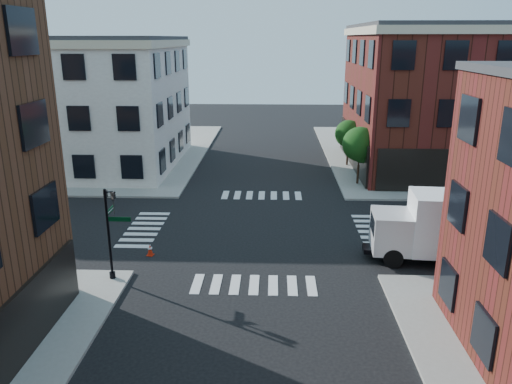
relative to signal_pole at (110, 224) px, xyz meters
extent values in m
plane|color=black|center=(6.72, 6.68, -2.86)|extent=(120.00, 120.00, 0.00)
cube|color=gray|center=(27.72, 27.68, -2.78)|extent=(30.00, 30.00, 0.15)
cube|color=gray|center=(-14.28, 27.68, -2.78)|extent=(30.00, 30.00, 0.15)
cube|color=#491C12|center=(27.22, 22.68, 3.14)|extent=(25.00, 16.00, 12.00)
cube|color=silver|center=(-12.28, 22.68, 2.64)|extent=(22.00, 16.00, 11.00)
cylinder|color=black|center=(14.22, 16.68, -1.97)|extent=(0.18, 0.18, 1.47)
cylinder|color=black|center=(14.22, 16.68, -1.24)|extent=(0.12, 0.12, 1.47)
sphere|color=#10370F|center=(14.22, 16.68, 0.44)|extent=(2.69, 2.69, 2.69)
sphere|color=#10370F|center=(14.47, 16.58, -0.10)|extent=(1.85, 1.85, 1.85)
cylinder|color=black|center=(14.22, 22.68, -2.04)|extent=(0.18, 0.18, 1.33)
cylinder|color=black|center=(14.22, 22.68, -1.38)|extent=(0.12, 0.12, 1.33)
sphere|color=#10370F|center=(14.22, 22.68, 0.14)|extent=(2.43, 2.43, 2.43)
sphere|color=#10370F|center=(14.47, 22.58, -0.35)|extent=(1.67, 1.67, 1.67)
cylinder|color=black|center=(-0.08, -0.12, -0.56)|extent=(0.12, 0.12, 4.60)
cylinder|color=black|center=(-0.08, -0.12, -2.56)|extent=(0.28, 0.28, 0.30)
cube|color=#053819|center=(0.47, -0.12, 0.29)|extent=(1.10, 0.03, 0.22)
cube|color=#053819|center=(-0.08, 0.43, 0.54)|extent=(0.03, 1.10, 0.22)
imported|color=black|center=(0.27, -0.02, 1.04)|extent=(0.22, 0.18, 1.10)
imported|color=black|center=(-0.18, 0.23, 1.04)|extent=(0.18, 0.22, 1.10)
cube|color=white|center=(17.56, 2.60, -0.75)|extent=(6.00, 2.95, 3.11)
cube|color=maroon|center=(17.46, 1.33, -0.75)|extent=(2.20, 0.21, 0.70)
cube|color=maroon|center=(17.65, 3.87, -0.75)|extent=(2.20, 0.21, 0.70)
cube|color=silver|center=(13.75, 2.90, -1.30)|extent=(2.19, 2.56, 2.01)
cube|color=black|center=(12.80, 2.97, -0.95)|extent=(0.25, 1.91, 0.90)
cube|color=black|center=(16.36, 2.69, -2.36)|extent=(8.08, 1.62, 0.25)
cylinder|color=black|center=(13.67, 1.85, -2.36)|extent=(1.03, 0.43, 1.00)
cylinder|color=black|center=(13.84, 3.95, -2.36)|extent=(1.03, 0.43, 1.00)
cylinder|color=black|center=(17.27, 1.56, -2.36)|extent=(1.03, 0.43, 1.00)
cylinder|color=black|center=(17.44, 3.67, -2.36)|extent=(1.03, 0.43, 1.00)
cylinder|color=black|center=(19.84, 3.48, -2.36)|extent=(1.03, 0.43, 1.00)
cube|color=red|center=(1.02, 2.84, -2.84)|extent=(0.40, 0.40, 0.04)
cone|color=red|center=(1.02, 2.84, -2.54)|extent=(0.38, 0.38, 0.63)
cylinder|color=white|center=(1.02, 2.84, -2.45)|extent=(0.24, 0.24, 0.07)
camera|label=1|loc=(7.59, -21.48, 8.30)|focal=35.00mm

